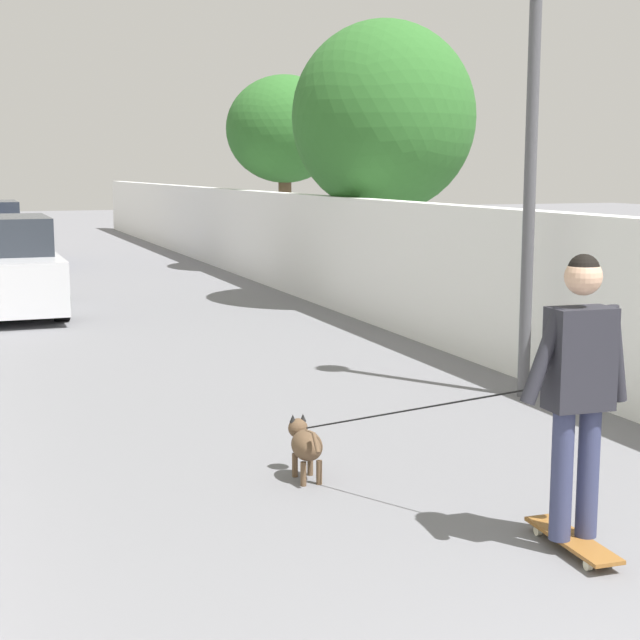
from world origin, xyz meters
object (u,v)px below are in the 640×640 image
at_px(tree_right_near, 285,130).
at_px(tree_right_far, 384,118).
at_px(skateboard, 572,540).
at_px(person_skateboarder, 579,375).
at_px(dog, 307,443).
at_px(lamp_post, 533,97).
at_px(car_near, 1,268).

relative_size(tree_right_near, tree_right_far, 0.93).
distance_m(tree_right_far, skateboard, 11.04).
relative_size(person_skateboarder, dog, 0.80).
xyz_separation_m(lamp_post, skateboard, (-3.56, 1.92, -2.90)).
distance_m(lamp_post, dog, 4.36).
relative_size(tree_right_far, dog, 2.20).
relative_size(tree_right_far, car_near, 1.15).
distance_m(skateboard, car_near, 11.90).
distance_m(tree_right_far, lamp_post, 6.67).
bearing_deg(car_near, tree_right_far, -103.66).
bearing_deg(lamp_post, tree_right_near, -7.61).
relative_size(dog, car_near, 0.52).
height_order(tree_right_near, person_skateboarder, tree_right_near).
height_order(tree_right_far, car_near, tree_right_far).
relative_size(tree_right_near, car_near, 1.07).
xyz_separation_m(dog, car_near, (9.72, 1.70, 0.44)).
distance_m(tree_right_near, dog, 15.26).
bearing_deg(car_near, tree_right_near, -54.41).
bearing_deg(dog, tree_right_far, -27.70).
xyz_separation_m(tree_right_near, dog, (-14.25, 4.63, -2.87)).
bearing_deg(lamp_post, car_near, 30.24).
bearing_deg(dog, skateboard, -150.62).
relative_size(tree_right_near, lamp_post, 1.00).
bearing_deg(tree_right_far, lamp_post, 168.12).
relative_size(skateboard, dog, 0.38).
height_order(skateboard, person_skateboarder, person_skateboarder).
height_order(tree_right_far, person_skateboarder, tree_right_far).
bearing_deg(person_skateboarder, lamp_post, -28.33).
height_order(lamp_post, skateboard, lamp_post).
height_order(tree_right_near, lamp_post, tree_right_near).
bearing_deg(lamp_post, person_skateboarder, 151.67).
bearing_deg(lamp_post, tree_right_far, -11.88).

